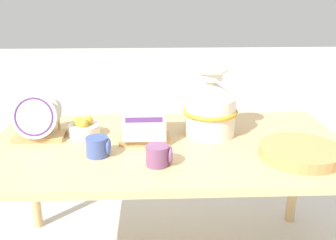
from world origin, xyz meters
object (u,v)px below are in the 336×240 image
(dish_rack_round_plates, at_px, (38,122))
(fruit_bowl, at_px, (84,128))
(wicker_charger_stack, at_px, (300,152))
(mug_cobalt_glaze, at_px, (98,147))
(mug_plum_glaze, at_px, (159,155))
(dish_rack_square_plates, at_px, (144,123))
(ceramic_vase, at_px, (211,106))

(dish_rack_round_plates, bearing_deg, fruit_bowl, 10.46)
(dish_rack_round_plates, distance_m, wicker_charger_stack, 1.16)
(mug_cobalt_glaze, height_order, mug_plum_glaze, same)
(dish_rack_square_plates, bearing_deg, mug_cobalt_glaze, -140.34)
(dish_rack_round_plates, distance_m, dish_rack_square_plates, 0.49)
(dish_rack_round_plates, bearing_deg, mug_cobalt_glaze, -33.60)
(dish_rack_square_plates, height_order, mug_cobalt_glaze, dish_rack_square_plates)
(mug_plum_glaze, bearing_deg, dish_rack_square_plates, 103.12)
(ceramic_vase, xyz_separation_m, mug_cobalt_glaze, (-0.50, -0.23, -0.10))
(ceramic_vase, xyz_separation_m, mug_plum_glaze, (-0.25, -0.33, -0.10))
(ceramic_vase, distance_m, dish_rack_square_plates, 0.32)
(wicker_charger_stack, bearing_deg, mug_plum_glaze, -175.03)
(wicker_charger_stack, height_order, mug_cobalt_glaze, mug_cobalt_glaze)
(ceramic_vase, xyz_separation_m, fruit_bowl, (-0.59, 0.00, -0.10))
(ceramic_vase, relative_size, mug_plum_glaze, 3.20)
(dish_rack_round_plates, height_order, mug_cobalt_glaze, dish_rack_round_plates)
(mug_cobalt_glaze, bearing_deg, fruit_bowl, 112.55)
(wicker_charger_stack, bearing_deg, mug_cobalt_glaze, 176.82)
(dish_rack_round_plates, xyz_separation_m, mug_cobalt_glaze, (0.30, -0.20, -0.04))
(mug_plum_glaze, bearing_deg, ceramic_vase, 52.73)
(dish_rack_square_plates, height_order, fruit_bowl, dish_rack_square_plates)
(fruit_bowl, bearing_deg, mug_cobalt_glaze, -67.45)
(wicker_charger_stack, distance_m, fruit_bowl, 0.97)
(wicker_charger_stack, xyz_separation_m, mug_plum_glaze, (-0.58, -0.05, 0.02))
(ceramic_vase, bearing_deg, wicker_charger_stack, -39.34)
(wicker_charger_stack, height_order, mug_plum_glaze, mug_plum_glaze)
(dish_rack_square_plates, relative_size, fruit_bowl, 1.53)
(dish_rack_round_plates, xyz_separation_m, fruit_bowl, (0.20, 0.04, -0.05))
(ceramic_vase, distance_m, dish_rack_round_plates, 0.79)
(ceramic_vase, distance_m, fruit_bowl, 0.60)
(wicker_charger_stack, distance_m, mug_cobalt_glaze, 0.83)
(dish_rack_round_plates, distance_m, mug_plum_glaze, 0.62)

